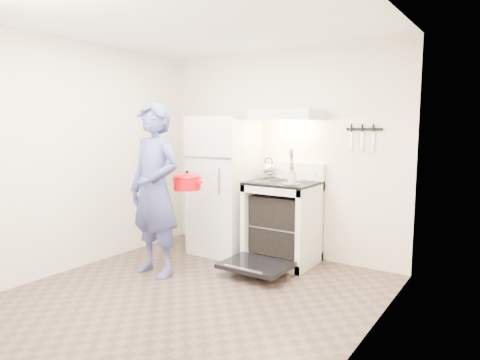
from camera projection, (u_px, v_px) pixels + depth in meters
name	position (u px, v px, depth m)	size (l,w,h in m)	color
floor	(184.00, 300.00, 3.93)	(3.60, 3.60, 0.00)	#503F36
back_wall	(279.00, 153.00, 5.26)	(3.20, 0.02, 2.50)	beige
refrigerator	(225.00, 185.00, 5.34)	(0.70, 0.70, 1.70)	silver
stove_body	(283.00, 223.00, 4.96)	(0.76, 0.65, 0.92)	silver
cooktop	(283.00, 183.00, 4.90)	(0.76, 0.65, 0.03)	black
backsplash	(294.00, 171.00, 5.13)	(0.76, 0.07, 0.20)	silver
oven_door	(256.00, 265.00, 4.52)	(0.70, 0.54, 0.04)	black
oven_rack	(283.00, 225.00, 4.97)	(0.60, 0.52, 0.01)	gray
range_hood	(287.00, 115.00, 4.87)	(0.76, 0.50, 0.12)	silver
knife_strip	(364.00, 129.00, 4.63)	(0.40, 0.02, 0.03)	black
pizza_stone	(281.00, 226.00, 4.88)	(0.32, 0.32, 0.02)	#866D4E
tea_kettle	(269.00, 168.00, 5.19)	(0.21, 0.17, 0.26)	#B4B4B8
utensil_jar	(292.00, 177.00, 4.55)	(0.09, 0.09, 0.13)	silver
person	(155.00, 190.00, 4.51)	(0.67, 0.44, 1.83)	navy
dutch_oven	(187.00, 183.00, 4.63)	(0.37, 0.30, 0.24)	#CC000B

